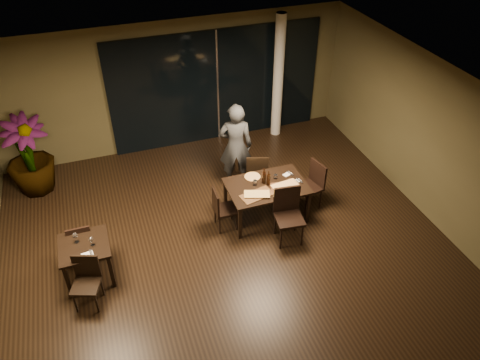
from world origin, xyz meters
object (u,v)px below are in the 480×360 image
object	(u,v)px
chair_main_far	(257,171)
chair_side_far	(81,241)
chair_main_near	(288,212)
chair_main_right	(312,183)
potted_plant	(28,156)
bottle_b	(268,178)
bottle_c	(264,176)
chair_main_left	(221,207)
main_table	(267,188)
chair_side_near	(87,278)
diner	(236,146)
bottle_a	(264,177)
side_table	(85,251)

from	to	relation	value
chair_main_far	chair_side_far	size ratio (longest dim) A/B	1.12
chair_main_near	chair_main_right	bearing A→B (deg)	46.62
chair_main_right	chair_main_far	bearing A→B (deg)	-143.58
potted_plant	bottle_b	size ratio (longest dim) A/B	5.48
chair_main_near	chair_side_far	xyz separation A→B (m)	(-3.62, 0.60, -0.12)
bottle_c	chair_main_left	bearing A→B (deg)	-171.19
main_table	chair_side_near	xyz separation A→B (m)	(-3.44, -1.00, -0.17)
potted_plant	chair_main_near	bearing A→B (deg)	-34.74
chair_main_left	chair_side_far	size ratio (longest dim) A/B	1.04
main_table	potted_plant	distance (m)	4.88
chair_main_left	chair_side_far	bearing A→B (deg)	92.54
diner	bottle_a	xyz separation A→B (m)	(0.19, -1.11, -0.06)
chair_side_far	bottle_c	distance (m)	3.47
diner	bottle_c	world-z (taller)	diner
chair_main_near	chair_side_near	size ratio (longest dim) A/B	1.18
side_table	bottle_c	size ratio (longest dim) A/B	2.50
chair_main_near	bottle_c	xyz separation A→B (m)	(-0.18, 0.77, 0.32)
main_table	diner	bearing A→B (deg)	100.28
side_table	chair_main_far	size ratio (longest dim) A/B	0.84
main_table	bottle_c	xyz separation A→B (m)	(-0.02, 0.10, 0.23)
bottle_a	bottle_c	distance (m)	0.03
main_table	bottle_b	xyz separation A→B (m)	(0.04, 0.01, 0.23)
chair_side_near	bottle_b	xyz separation A→B (m)	(3.47, 1.02, 0.40)
chair_main_left	bottle_a	distance (m)	0.99
chair_main_left	diner	bearing A→B (deg)	-27.90
chair_main_far	chair_main_left	bearing A→B (deg)	57.97
main_table	diner	size ratio (longest dim) A/B	0.79
chair_main_right	bottle_b	bearing A→B (deg)	-103.33
main_table	bottle_a	world-z (taller)	bottle_a
chair_main_far	bottle_c	size ratio (longest dim) A/B	2.97
chair_side_far	main_table	bearing A→B (deg)	-178.59
chair_main_far	chair_main_left	size ratio (longest dim) A/B	1.08
side_table	chair_side_far	size ratio (longest dim) A/B	0.94
chair_side_far	bottle_b	world-z (taller)	bottle_b
chair_main_right	main_table	bearing A→B (deg)	-102.46
diner	bottle_a	distance (m)	1.13
chair_main_near	chair_main_left	bearing A→B (deg)	156.46
chair_main_far	chair_side_far	bearing A→B (deg)	32.91
chair_main_far	chair_main_right	world-z (taller)	chair_main_right
chair_main_far	chair_side_far	distance (m)	3.66
diner	bottle_b	world-z (taller)	diner
bottle_b	bottle_c	xyz separation A→B (m)	(-0.06, 0.08, 0.01)
chair_side_far	bottle_b	distance (m)	3.53
side_table	chair_side_near	distance (m)	0.52
chair_side_far	bottle_a	world-z (taller)	bottle_a
main_table	chair_main_right	bearing A→B (deg)	1.10
side_table	chair_main_right	size ratio (longest dim) A/B	0.81
main_table	chair_main_left	distance (m)	0.94
main_table	chair_main_far	world-z (taller)	chair_main_far
chair_main_left	bottle_b	distance (m)	1.04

